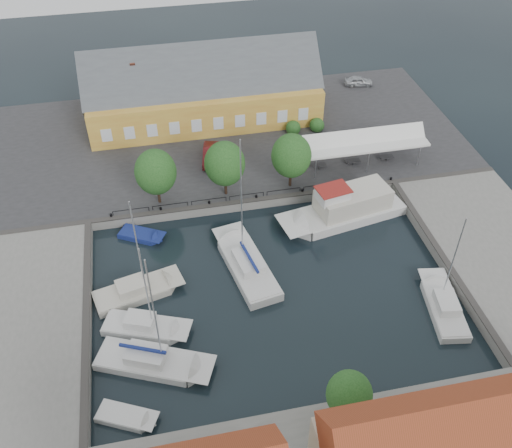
{
  "coord_description": "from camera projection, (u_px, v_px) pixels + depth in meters",
  "views": [
    {
      "loc": [
        -8.63,
        -35.28,
        38.41
      ],
      "look_at": [
        0.0,
        6.0,
        1.5
      ],
      "focal_mm": 40.0,
      "sensor_mm": 36.0,
      "label": 1
    }
  ],
  "objects": [
    {
      "name": "ground",
      "position": [
        269.0,
        278.0,
        52.61
      ],
      "size": [
        140.0,
        140.0,
        0.0
      ],
      "primitive_type": "plane",
      "color": "black",
      "rests_on": "ground"
    },
    {
      "name": "north_quay",
      "position": [
        227.0,
        140.0,
        69.22
      ],
      "size": [
        56.0,
        26.0,
        1.0
      ],
      "primitive_type": "cube",
      "color": "#2D2D30",
      "rests_on": "ground"
    },
    {
      "name": "west_quay",
      "position": [
        17.0,
        330.0,
        47.42
      ],
      "size": [
        12.0,
        24.0,
        1.0
      ],
      "primitive_type": "cube",
      "color": "slate",
      "rests_on": "ground"
    },
    {
      "name": "east_quay",
      "position": [
        499.0,
        255.0,
        54.2
      ],
      "size": [
        12.0,
        24.0,
        1.0
      ],
      "primitive_type": "cube",
      "color": "slate",
      "rests_on": "ground"
    },
    {
      "name": "quay_edge_fittings",
      "position": [
        259.0,
        236.0,
        55.41
      ],
      "size": [
        56.0,
        24.72,
        0.4
      ],
      "color": "#383533",
      "rests_on": "north_quay"
    },
    {
      "name": "warehouse",
      "position": [
        198.0,
        92.0,
        70.18
      ],
      "size": [
        28.56,
        14.0,
        9.55
      ],
      "color": "gold",
      "rests_on": "north_quay"
    },
    {
      "name": "tent_canopy",
      "position": [
        364.0,
        143.0,
        63.02
      ],
      "size": [
        14.0,
        4.0,
        2.83
      ],
      "color": "white",
      "rests_on": "north_quay"
    },
    {
      "name": "quay_trees",
      "position": [
        225.0,
        164.0,
        57.93
      ],
      "size": [
        18.2,
        4.2,
        6.3
      ],
      "color": "black",
      "rests_on": "north_quay"
    },
    {
      "name": "car_silver",
      "position": [
        359.0,
        81.0,
        78.29
      ],
      "size": [
        4.07,
        2.2,
        1.31
      ],
      "primitive_type": "imported",
      "rotation": [
        0.0,
        0.0,
        1.39
      ],
      "color": "#B3B6BB",
      "rests_on": "north_quay"
    },
    {
      "name": "car_red",
      "position": [
        211.0,
        155.0,
        64.61
      ],
      "size": [
        2.55,
        5.0,
        1.57
      ],
      "primitive_type": "imported",
      "rotation": [
        0.0,
        0.0,
        -0.19
      ],
      "color": "#5B1517",
      "rests_on": "north_quay"
    },
    {
      "name": "center_sailboat",
      "position": [
        247.0,
        266.0,
        53.25
      ],
      "size": [
        5.0,
        10.93,
        14.3
      ],
      "color": "silver",
      "rests_on": "ground"
    },
    {
      "name": "trawler",
      "position": [
        346.0,
        209.0,
        58.5
      ],
      "size": [
        13.9,
        6.37,
        5.0
      ],
      "color": "silver",
      "rests_on": "ground"
    },
    {
      "name": "east_boat_c",
      "position": [
        443.0,
        307.0,
        49.64
      ],
      "size": [
        3.78,
        8.33,
        10.38
      ],
      "color": "silver",
      "rests_on": "ground"
    },
    {
      "name": "west_boat_b",
      "position": [
        137.0,
        292.0,
        50.93
      ],
      "size": [
        8.35,
        4.58,
        11.0
      ],
      "color": "beige",
      "rests_on": "ground"
    },
    {
      "name": "west_boat_c",
      "position": [
        145.0,
        328.0,
        47.9
      ],
      "size": [
        7.73,
        4.9,
        10.22
      ],
      "color": "silver",
      "rests_on": "ground"
    },
    {
      "name": "west_boat_d",
      "position": [
        152.0,
        363.0,
        45.29
      ],
      "size": [
        9.78,
        6.39,
        12.6
      ],
      "color": "silver",
      "rests_on": "ground"
    },
    {
      "name": "launch_sw",
      "position": [
        126.0,
        418.0,
        41.87
      ],
      "size": [
        4.82,
        3.52,
        0.98
      ],
      "color": "silver",
      "rests_on": "ground"
    },
    {
      "name": "launch_nw",
      "position": [
        141.0,
        236.0,
        56.81
      ],
      "size": [
        4.88,
        3.82,
        0.88
      ],
      "color": "navy",
      "rests_on": "ground"
    }
  ]
}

